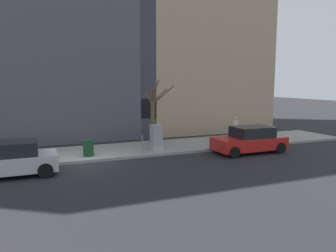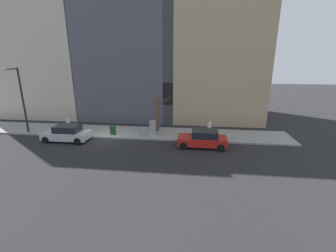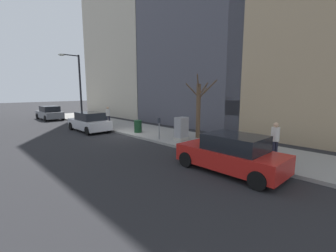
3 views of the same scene
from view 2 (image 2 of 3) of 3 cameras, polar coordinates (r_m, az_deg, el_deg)
The scene contains 14 objects.
ground_plane at distance 22.75m, azimuth -15.56°, elevation -3.06°, with size 120.00×120.00×0.00m, color #232326.
sidewalk at distance 24.49m, azimuth -13.82°, elevation -1.38°, with size 4.00×36.00×0.15m, color gray.
parked_car_red at distance 19.81m, azimuth 8.83°, elevation -3.25°, with size 1.95×4.22×1.52m.
parked_car_silver at distance 23.09m, azimuth -24.34°, elevation -1.72°, with size 1.92×4.20×1.52m.
parking_meter at distance 21.83m, azimuth -7.24°, elevation -0.69°, with size 0.14×0.10×1.35m.
utility_box at distance 22.42m, azimuth -3.90°, elevation -0.49°, with size 0.83×0.61×1.43m.
streetlamp at distance 26.61m, azimuth -33.46°, elevation 6.51°, with size 1.97×0.32×6.50m.
bare_tree at distance 23.28m, azimuth -2.65°, elevation 3.29°, with size 1.91×1.76×4.07m.
trash_bin at distance 23.20m, azimuth -13.82°, elevation -1.00°, with size 0.56×0.56×0.90m, color #14381E.
pedestrian_near_meter at distance 22.12m, azimuth 10.49°, elevation -0.31°, with size 0.40×0.36×1.66m.
pedestrian_midblock at distance 25.42m, azimuth -24.01°, elevation 0.68°, with size 0.40×0.36×1.66m.
office_tower_left at distance 31.36m, azimuth 11.71°, elevation 21.74°, with size 11.68×11.68×20.97m, color tan.
office_block_center at distance 33.07m, azimuth -9.05°, elevation 27.58°, with size 11.92×11.92×27.83m, color #4C4C56.
office_tower_right at distance 38.44m, azimuth -28.64°, elevation 25.29°, with size 12.54×12.54×29.10m, color #BCB29E.
Camera 2 is at (-19.78, -8.59, 7.23)m, focal length 24.00 mm.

